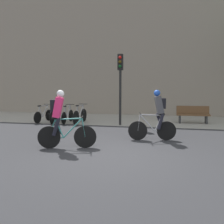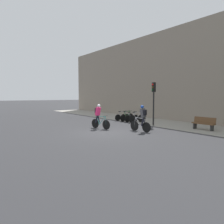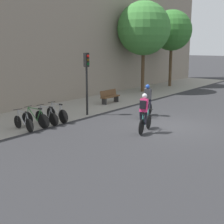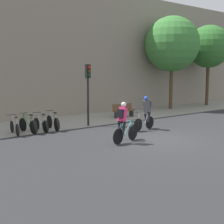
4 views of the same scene
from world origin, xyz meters
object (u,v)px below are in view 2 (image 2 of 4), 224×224
object	(u,v)px
cyclist_grey	(142,118)
bench	(204,123)
traffic_light_pole	(154,96)
parked_bike_2	(132,118)
parked_bike_1	(127,117)
cyclist_pink	(99,116)
parked_bike_0	(122,117)
parked_bike_3	(137,118)

from	to	relation	value
cyclist_grey	bench	bearing A→B (deg)	65.42
traffic_light_pole	bench	xyz separation A→B (m)	(3.63, 1.26, -1.93)
parked_bike_2	bench	distance (m)	6.55
parked_bike_1	bench	bearing A→B (deg)	8.82
cyclist_pink	parked_bike_1	xyz separation A→B (m)	(-2.39, 4.60, -0.53)
bench	cyclist_pink	bearing A→B (deg)	-129.80
traffic_light_pole	cyclist_grey	bearing A→B (deg)	-58.44
cyclist_grey	parked_bike_0	xyz separation A→B (m)	(-5.96, 3.00, -0.56)
cyclist_grey	parked_bike_3	world-z (taller)	cyclist_grey
cyclist_grey	traffic_light_pole	bearing A→B (deg)	121.56
bench	parked_bike_1	bearing A→B (deg)	-171.18
traffic_light_pole	bench	distance (m)	4.30
cyclist_pink	parked_bike_2	world-z (taller)	cyclist_pink
cyclist_pink	parked_bike_2	xyz separation A→B (m)	(-1.70, 4.60, -0.56)
parked_bike_0	bench	bearing A→B (deg)	8.06
parked_bike_0	parked_bike_2	size ratio (longest dim) A/B	0.99
bench	parked_bike_0	bearing A→B (deg)	-171.94
parked_bike_0	parked_bike_1	distance (m)	0.69
cyclist_grey	parked_bike_1	size ratio (longest dim) A/B	1.02
parked_bike_2	bench	world-z (taller)	parked_bike_2
cyclist_pink	cyclist_grey	bearing A→B (deg)	29.10
cyclist_grey	parked_bike_2	world-z (taller)	cyclist_grey
parked_bike_2	traffic_light_pole	size ratio (longest dim) A/B	0.48
parked_bike_0	parked_bike_1	world-z (taller)	parked_bike_1
cyclist_grey	cyclist_pink	bearing A→B (deg)	-150.90
cyclist_grey	parked_bike_3	distance (m)	4.94
parked_bike_0	parked_bike_2	distance (m)	1.38
cyclist_pink	cyclist_grey	world-z (taller)	cyclist_pink
cyclist_pink	parked_bike_2	size ratio (longest dim) A/B	1.08
parked_bike_0	bench	world-z (taller)	parked_bike_0
cyclist_pink	bench	bearing A→B (deg)	50.20
parked_bike_2	traffic_light_pole	distance (m)	3.47
cyclist_pink	parked_bike_3	xyz separation A→B (m)	(-1.01, 4.60, -0.53)
traffic_light_pole	bench	size ratio (longest dim) A/B	2.11
cyclist_grey	parked_bike_2	size ratio (longest dim) A/B	1.07
cyclist_grey	parked_bike_3	bearing A→B (deg)	142.36
cyclist_pink	traffic_light_pole	xyz separation A→B (m)	(1.13, 4.46, 1.45)
parked_bike_3	traffic_light_pole	size ratio (longest dim) A/B	0.50
parked_bike_0	cyclist_pink	bearing A→B (deg)	-56.20
parked_bike_2	cyclist_grey	bearing A→B (deg)	-33.22
parked_bike_0	parked_bike_3	bearing A→B (deg)	0.05
parked_bike_1	parked_bike_0	bearing A→B (deg)	-179.89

